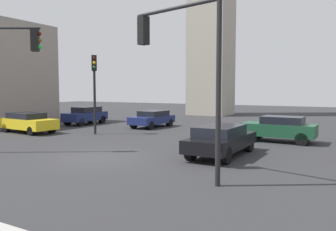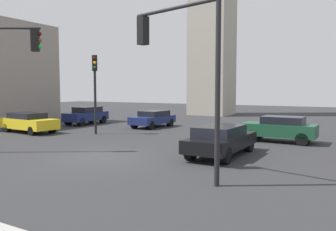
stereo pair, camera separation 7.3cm
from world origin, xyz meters
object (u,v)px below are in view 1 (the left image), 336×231
(car_3, at_px, (152,118))
(car_6, at_px, (86,115))
(car_4, at_px, (280,128))
(car_2, at_px, (221,139))
(car_0, at_px, (28,122))
(traffic_light_2, at_px, (180,52))
(traffic_light_0, at_px, (8,62))
(traffic_light_1, at_px, (94,79))

(car_3, relative_size, car_6, 0.99)
(car_4, bearing_deg, car_6, -5.64)
(car_3, bearing_deg, car_4, 77.43)
(car_3, bearing_deg, car_2, 49.53)
(car_0, relative_size, car_6, 1.09)
(car_3, distance_m, car_4, 10.50)
(traffic_light_2, bearing_deg, car_2, -75.35)
(car_6, bearing_deg, car_2, 61.67)
(traffic_light_0, xyz_separation_m, traffic_light_2, (8.92, -0.07, -0.02))
(traffic_light_1, distance_m, car_4, 11.85)
(traffic_light_0, distance_m, car_4, 14.37)
(traffic_light_1, bearing_deg, car_0, -114.98)
(car_3, xyz_separation_m, car_4, (10.14, -2.74, 0.08))
(traffic_light_0, bearing_deg, traffic_light_2, -32.04)
(traffic_light_0, relative_size, car_6, 1.46)
(car_0, xyz_separation_m, car_4, (15.71, 4.24, 0.05))
(traffic_light_1, xyz_separation_m, car_2, (9.80, -2.81, -2.85))
(car_6, bearing_deg, car_3, 96.21)
(car_4, bearing_deg, traffic_light_2, 82.99)
(car_2, relative_size, car_4, 1.17)
(traffic_light_2, height_order, car_2, traffic_light_2)
(traffic_light_2, relative_size, car_4, 1.49)
(traffic_light_1, xyz_separation_m, car_4, (11.21, 2.59, -2.81))
(car_2, relative_size, car_3, 1.14)
(traffic_light_0, bearing_deg, car_4, 11.24)
(car_2, xyz_separation_m, car_4, (1.41, 5.41, 0.03))
(traffic_light_1, distance_m, car_3, 6.16)
(traffic_light_0, height_order, car_0, traffic_light_0)
(traffic_light_1, distance_m, car_2, 10.59)
(traffic_light_0, xyz_separation_m, car_6, (-5.96, 11.34, -3.40))
(car_0, distance_m, car_2, 14.35)
(car_6, bearing_deg, car_4, 81.29)
(traffic_light_2, distance_m, car_6, 19.05)
(traffic_light_1, xyz_separation_m, car_0, (-4.50, -1.65, -2.86))
(traffic_light_1, bearing_deg, car_3, 123.55)
(car_0, bearing_deg, car_2, 0.27)
(traffic_light_1, distance_m, traffic_light_2, 12.11)
(car_6, bearing_deg, traffic_light_2, 50.31)
(traffic_light_1, relative_size, car_6, 1.26)
(traffic_light_2, distance_m, car_4, 10.23)
(car_3, bearing_deg, traffic_light_2, 38.19)
(car_0, xyz_separation_m, car_6, (-0.49, 6.08, 0.06))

